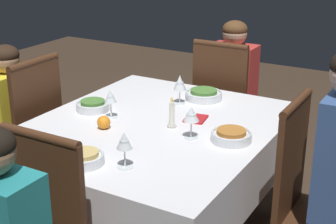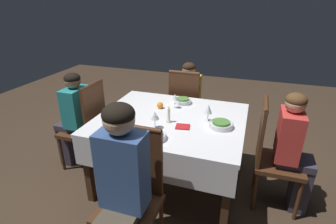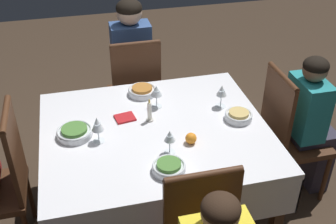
{
  "view_description": "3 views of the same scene",
  "coord_description": "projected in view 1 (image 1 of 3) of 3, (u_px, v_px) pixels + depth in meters",
  "views": [
    {
      "loc": [
        -2.04,
        -1.26,
        1.68
      ],
      "look_at": [
        0.07,
        -0.05,
        0.77
      ],
      "focal_mm": 55.0,
      "sensor_mm": 36.0,
      "label": 1
    },
    {
      "loc": [
        0.68,
        -2.12,
        1.76
      ],
      "look_at": [
        -0.01,
        -0.05,
        0.8
      ],
      "focal_mm": 28.0,
      "sensor_mm": 36.0,
      "label": 2
    },
    {
      "loc": [
        0.41,
        2.02,
        2.21
      ],
      "look_at": [
        -0.06,
        0.07,
        0.88
      ],
      "focal_mm": 45.0,
      "sensor_mm": 36.0,
      "label": 3
    }
  ],
  "objects": [
    {
      "name": "person_child_red",
      "position": [
        235.0,
        90.0,
        3.51
      ],
      "size": [
        0.33,
        0.3,
        1.08
      ],
      "rotation": [
        0.0,
        0.0,
        1.57
      ],
      "color": "#383342",
      "rests_on": "ground_plane"
    },
    {
      "name": "bowl_east",
      "position": [
        204.0,
        94.0,
        2.93
      ],
      "size": [
        0.21,
        0.21,
        0.06
      ],
      "color": "silver",
      "rests_on": "dining_table"
    },
    {
      "name": "bowl_west",
      "position": [
        84.0,
        158.0,
        2.15
      ],
      "size": [
        0.17,
        0.17,
        0.06
      ],
      "color": "silver",
      "rests_on": "dining_table"
    },
    {
      "name": "person_child_yellow",
      "position": [
        5.0,
        121.0,
        3.04
      ],
      "size": [
        0.3,
        0.33,
        1.03
      ],
      "rotation": [
        0.0,
        0.0,
        3.14
      ],
      "color": "#383342",
      "rests_on": "ground_plane"
    },
    {
      "name": "candle_centerpiece",
      "position": [
        172.0,
        116.0,
        2.52
      ],
      "size": [
        0.05,
        0.05,
        0.16
      ],
      "color": "beige",
      "rests_on": "dining_table"
    },
    {
      "name": "orange_fruit",
      "position": [
        104.0,
        122.0,
        2.51
      ],
      "size": [
        0.07,
        0.07,
        0.07
      ],
      "primitive_type": "sphere",
      "color": "orange",
      "rests_on": "dining_table"
    },
    {
      "name": "wine_glass_south",
      "position": [
        191.0,
        115.0,
        2.37
      ],
      "size": [
        0.07,
        0.07,
        0.16
      ],
      "color": "white",
      "rests_on": "dining_table"
    },
    {
      "name": "dining_table",
      "position": [
        154.0,
        139.0,
        2.61
      ],
      "size": [
        1.36,
        1.16,
        0.72
      ],
      "color": "silver",
      "rests_on": "ground_plane"
    },
    {
      "name": "napkin_red_folded",
      "position": [
        196.0,
        119.0,
        2.63
      ],
      "size": [
        0.13,
        0.12,
        0.01
      ],
      "rotation": [
        0.0,
        0.0,
        0.16
      ],
      "color": "red",
      "rests_on": "dining_table"
    },
    {
      "name": "bowl_south",
      "position": [
        231.0,
        135.0,
        2.37
      ],
      "size": [
        0.19,
        0.19,
        0.06
      ],
      "color": "silver",
      "rests_on": "dining_table"
    },
    {
      "name": "bowl_north",
      "position": [
        93.0,
        105.0,
        2.76
      ],
      "size": [
        0.18,
        0.18,
        0.06
      ],
      "color": "silver",
      "rests_on": "dining_table"
    },
    {
      "name": "wine_glass_west",
      "position": [
        124.0,
        142.0,
        2.09
      ],
      "size": [
        0.07,
        0.07,
        0.16
      ],
      "color": "white",
      "rests_on": "dining_table"
    },
    {
      "name": "chair_east",
      "position": [
        225.0,
        107.0,
        3.4
      ],
      "size": [
        0.4,
        0.4,
        0.98
      ],
      "rotation": [
        0.0,
        0.0,
        1.57
      ],
      "color": "#472816",
      "rests_on": "ground_plane"
    },
    {
      "name": "chair_south",
      "position": [
        312.0,
        202.0,
        2.26
      ],
      "size": [
        0.4,
        0.4,
        0.98
      ],
      "color": "#472816",
      "rests_on": "ground_plane"
    },
    {
      "name": "wine_glass_north",
      "position": [
        110.0,
        98.0,
        2.63
      ],
      "size": [
        0.06,
        0.06,
        0.15
      ],
      "color": "white",
      "rests_on": "dining_table"
    },
    {
      "name": "chair_north",
      "position": [
        27.0,
        134.0,
        2.98
      ],
      "size": [
        0.4,
        0.4,
        0.98
      ],
      "rotation": [
        0.0,
        0.0,
        3.14
      ],
      "color": "#472816",
      "rests_on": "ground_plane"
    },
    {
      "name": "wine_glass_east",
      "position": [
        180.0,
        84.0,
        2.83
      ],
      "size": [
        0.07,
        0.07,
        0.16
      ],
      "color": "white",
      "rests_on": "dining_table"
    }
  ]
}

